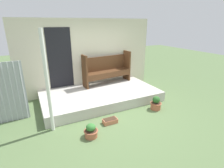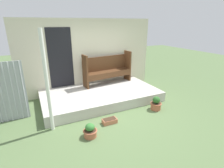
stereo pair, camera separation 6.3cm
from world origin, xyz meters
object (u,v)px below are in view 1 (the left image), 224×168
(flower_pot_left, at_px, (91,131))
(planter_box_rect, at_px, (110,121))
(flower_pot_middle, at_px, (156,104))
(support_post, at_px, (47,84))
(bench, at_px, (107,68))

(flower_pot_left, height_order, planter_box_rect, flower_pot_left)
(flower_pot_middle, distance_m, planter_box_rect, 1.56)
(support_post, relative_size, flower_pot_middle, 5.73)
(bench, distance_m, planter_box_rect, 2.43)
(flower_pot_middle, bearing_deg, flower_pot_left, -169.23)
(support_post, relative_size, planter_box_rect, 6.37)
(bench, relative_size, planter_box_rect, 5.02)
(support_post, bearing_deg, flower_pot_middle, -4.97)
(support_post, xyz_separation_m, flower_pot_middle, (2.92, -0.25, -1.00))
(bench, relative_size, flower_pot_left, 5.65)
(flower_pot_left, bearing_deg, planter_box_rect, 27.37)
(support_post, height_order, planter_box_rect, support_post)
(support_post, relative_size, flower_pot_left, 7.18)
(flower_pot_middle, bearing_deg, support_post, 175.03)
(flower_pot_middle, height_order, planter_box_rect, flower_pot_middle)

